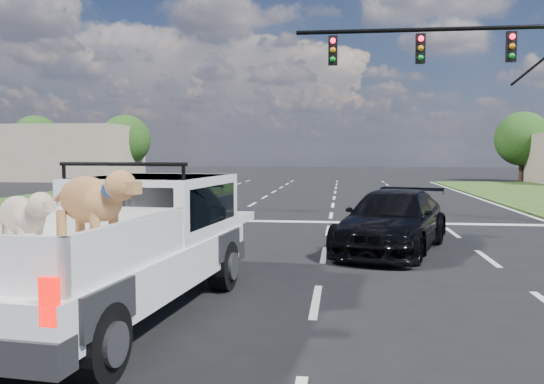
{
  "coord_description": "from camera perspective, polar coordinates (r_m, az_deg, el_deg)",
  "views": [
    {
      "loc": [
        2.13,
        -8.69,
        2.29
      ],
      "look_at": [
        0.83,
        2.0,
        1.54
      ],
      "focal_mm": 38.0,
      "sensor_mm": 36.0,
      "label": 1
    }
  ],
  "objects": [
    {
      "name": "road_markings",
      "position": [
        15.57,
        -0.99,
        -4.43
      ],
      "size": [
        17.75,
        60.0,
        0.01
      ],
      "color": "silver",
      "rests_on": "ground"
    },
    {
      "name": "traffic_signal",
      "position": [
        20.0,
        21.97,
        10.71
      ],
      "size": [
        9.11,
        0.31,
        7.0
      ],
      "color": "black",
      "rests_on": "ground"
    },
    {
      "name": "ground",
      "position": [
        9.24,
        -6.72,
        -10.38
      ],
      "size": [
        160.0,
        160.0,
        0.0
      ],
      "primitive_type": "plane",
      "color": "black",
      "rests_on": "ground"
    },
    {
      "name": "tree_far_d",
      "position": [
        48.72,
        23.59,
        4.84
      ],
      "size": [
        4.2,
        4.2,
        5.4
      ],
      "color": "#332114",
      "rests_on": "ground"
    },
    {
      "name": "tree_far_b",
      "position": [
        53.52,
        -22.35,
        4.77
      ],
      "size": [
        4.2,
        4.2,
        5.4
      ],
      "color": "#332114",
      "rests_on": "ground"
    },
    {
      "name": "black_coupe",
      "position": [
        13.57,
        11.86,
        -2.82
      ],
      "size": [
        3.32,
        5.18,
        1.4
      ],
      "primitive_type": "imported",
      "rotation": [
        0.0,
        0.0,
        -0.31
      ],
      "color": "black",
      "rests_on": "ground"
    },
    {
      "name": "tree_far_c",
      "position": [
        50.1,
        -14.31,
        5.02
      ],
      "size": [
        4.2,
        4.2,
        5.4
      ],
      "color": "#332114",
      "rests_on": "ground"
    },
    {
      "name": "pickup_truck",
      "position": [
        8.34,
        -14.64,
        -4.96
      ],
      "size": [
        2.65,
        5.91,
        2.15
      ],
      "rotation": [
        0.0,
        0.0,
        -0.1
      ],
      "color": "black",
      "rests_on": "ground"
    },
    {
      "name": "building_left",
      "position": [
        49.87,
        -19.42,
        3.67
      ],
      "size": [
        10.0,
        8.0,
        4.4
      ],
      "primitive_type": "cube",
      "color": "tan",
      "rests_on": "ground"
    }
  ]
}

